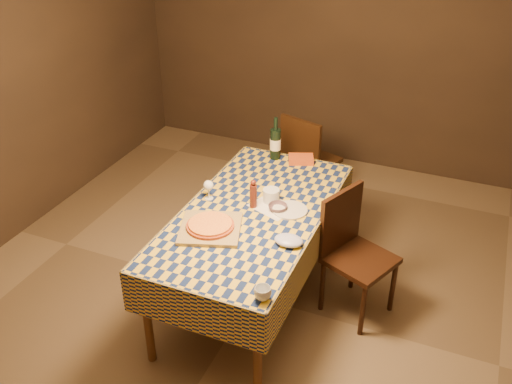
% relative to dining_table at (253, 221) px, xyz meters
% --- Properties ---
extents(room, '(5.00, 5.10, 2.70)m').
position_rel_dining_table_xyz_m(room, '(0.00, 0.00, 0.66)').
color(room, brown).
rests_on(room, ground).
extents(dining_table, '(0.94, 1.84, 0.77)m').
position_rel_dining_table_xyz_m(dining_table, '(0.00, 0.00, 0.00)').
color(dining_table, brown).
rests_on(dining_table, ground).
extents(cutting_board, '(0.50, 0.50, 0.02)m').
position_rel_dining_table_xyz_m(cutting_board, '(-0.17, -0.32, 0.09)').
color(cutting_board, '#9B8048').
rests_on(cutting_board, dining_table).
extents(pizza, '(0.40, 0.40, 0.03)m').
position_rel_dining_table_xyz_m(pizza, '(-0.17, -0.32, 0.12)').
color(pizza, '#9B3C19').
rests_on(pizza, cutting_board).
extents(pepper_mill, '(0.07, 0.07, 0.21)m').
position_rel_dining_table_xyz_m(pepper_mill, '(-0.02, 0.06, 0.18)').
color(pepper_mill, '#4C1B11').
rests_on(pepper_mill, dining_table).
extents(bowl, '(0.16, 0.16, 0.04)m').
position_rel_dining_table_xyz_m(bowl, '(0.15, 0.08, 0.10)').
color(bowl, '#58414A').
rests_on(bowl, dining_table).
extents(wine_glass, '(0.07, 0.07, 0.15)m').
position_rel_dining_table_xyz_m(wine_glass, '(-0.36, 0.04, 0.18)').
color(wine_glass, silver).
rests_on(wine_glass, dining_table).
extents(wine_bottle, '(0.09, 0.09, 0.35)m').
position_rel_dining_table_xyz_m(wine_bottle, '(-0.15, 0.82, 0.21)').
color(wine_bottle, black).
rests_on(wine_bottle, dining_table).
extents(deli_tub, '(0.16, 0.16, 0.10)m').
position_rel_dining_table_xyz_m(deli_tub, '(0.07, 0.17, 0.13)').
color(deli_tub, silver).
rests_on(deli_tub, dining_table).
extents(takeout_container, '(0.23, 0.20, 0.05)m').
position_rel_dining_table_xyz_m(takeout_container, '(0.06, 0.83, 0.10)').
color(takeout_container, '#BF4A19').
rests_on(takeout_container, dining_table).
extents(white_plate, '(0.28, 0.28, 0.01)m').
position_rel_dining_table_xyz_m(white_plate, '(0.23, 0.11, 0.08)').
color(white_plate, silver).
rests_on(white_plate, dining_table).
extents(tumbler, '(0.10, 0.10, 0.08)m').
position_rel_dining_table_xyz_m(tumbler, '(0.40, -0.81, 0.12)').
color(tumbler, silver).
rests_on(tumbler, dining_table).
extents(flour_patch, '(0.36, 0.32, 0.00)m').
position_rel_dining_table_xyz_m(flour_patch, '(0.10, 0.11, 0.08)').
color(flour_patch, silver).
rests_on(flour_patch, dining_table).
extents(flour_bag, '(0.19, 0.15, 0.05)m').
position_rel_dining_table_xyz_m(flour_bag, '(0.36, -0.26, 0.10)').
color(flour_bag, '#A9AED8').
rests_on(flour_bag, dining_table).
extents(chair_far, '(0.53, 0.53, 0.93)m').
position_rel_dining_table_xyz_m(chair_far, '(-0.06, 1.39, -0.17)').
color(chair_far, black).
rests_on(chair_far, ground).
extents(chair_right, '(0.56, 0.55, 0.93)m').
position_rel_dining_table_xyz_m(chair_right, '(0.67, 0.20, -0.17)').
color(chair_right, black).
rests_on(chair_right, ground).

